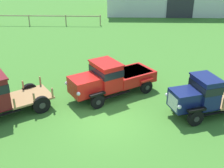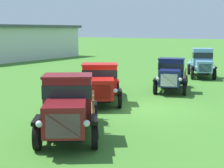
% 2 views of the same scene
% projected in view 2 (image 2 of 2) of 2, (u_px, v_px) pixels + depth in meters
% --- Properties ---
extents(ground_plane, '(240.00, 240.00, 0.00)m').
position_uv_depth(ground_plane, '(147.00, 109.00, 16.47)').
color(ground_plane, '#3D7528').
extents(vintage_truck_second_in_line, '(4.95, 4.19, 2.25)m').
position_uv_depth(vintage_truck_second_in_line, '(68.00, 107.00, 11.66)').
color(vintage_truck_second_in_line, black).
rests_on(vintage_truck_second_in_line, ground).
extents(vintage_truck_midrow_center, '(5.21, 4.28, 2.06)m').
position_uv_depth(vintage_truck_midrow_center, '(100.00, 82.00, 17.89)').
color(vintage_truck_midrow_center, black).
rests_on(vintage_truck_midrow_center, ground).
extents(vintage_truck_far_side, '(4.77, 3.00, 2.06)m').
position_uv_depth(vintage_truck_far_side, '(171.00, 75.00, 20.68)').
color(vintage_truck_far_side, black).
rests_on(vintage_truck_far_side, ground).
extents(vintage_truck_back_of_row, '(4.85, 3.36, 2.31)m').
position_uv_depth(vintage_truck_back_of_row, '(201.00, 63.00, 27.22)').
color(vintage_truck_back_of_row, black).
rests_on(vintage_truck_back_of_row, ground).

